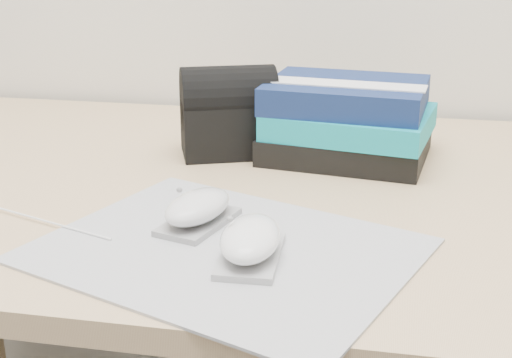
% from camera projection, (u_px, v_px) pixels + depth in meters
% --- Properties ---
extents(desk, '(1.60, 0.80, 0.73)m').
position_uv_depth(desk, '(316.00, 309.00, 1.13)').
color(desk, tan).
rests_on(desk, ground).
extents(mousepad, '(0.48, 0.43, 0.00)m').
position_uv_depth(mousepad, '(225.00, 250.00, 0.79)').
color(mousepad, gray).
rests_on(mousepad, desk).
extents(mouse_rear, '(0.09, 0.12, 0.05)m').
position_uv_depth(mouse_rear, '(198.00, 209.00, 0.84)').
color(mouse_rear, gray).
rests_on(mouse_rear, mousepad).
extents(mouse_front, '(0.07, 0.12, 0.05)m').
position_uv_depth(mouse_front, '(250.00, 241.00, 0.76)').
color(mouse_front, '#A3A2A5').
rests_on(mouse_front, mousepad).
extents(usb_cable, '(0.19, 0.07, 0.00)m').
position_uv_depth(usb_cable, '(48.00, 222.00, 0.85)').
color(usb_cable, white).
rests_on(usb_cable, mousepad).
extents(book_stack, '(0.27, 0.23, 0.12)m').
position_uv_depth(book_stack, '(347.00, 120.00, 1.09)').
color(book_stack, black).
rests_on(book_stack, desk).
extents(pouch, '(0.17, 0.14, 0.14)m').
position_uv_depth(pouch, '(228.00, 112.00, 1.10)').
color(pouch, black).
rests_on(pouch, desk).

